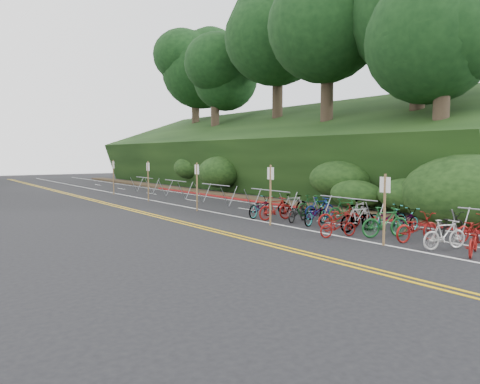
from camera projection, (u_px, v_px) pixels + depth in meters
The scene contains 10 objects.
ground at pixel (355, 246), 14.92m from camera, with size 120.00×120.00×0.00m, color black.
road_markings at pixel (207, 213), 23.48m from camera, with size 7.47×80.00×0.01m.
red_curb at pixel (263, 202), 27.95m from camera, with size 0.25×28.00×0.10m, color maroon.
embankment at pixel (280, 158), 37.65m from camera, with size 14.30×48.14×9.11m.
tree_cluster at pixel (226, 56), 37.56m from camera, with size 31.83×53.53×17.28m.
bike_racks_rest at pixel (215, 190), 27.14m from camera, with size 1.14×23.00×1.17m.
signpost_near at pixel (385, 205), 14.98m from camera, with size 0.08×0.40×2.31m.
signposts_rest at pixel (170, 181), 26.52m from camera, with size 0.08×18.40×2.50m.
bike_front at pixel (338, 226), 16.58m from camera, with size 1.49×0.52×0.78m, color maroon.
bike_valet at pixel (362, 217), 18.32m from camera, with size 3.40×12.04×1.09m.
Camera 1 is at (-11.51, -9.88, 2.96)m, focal length 35.00 mm.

